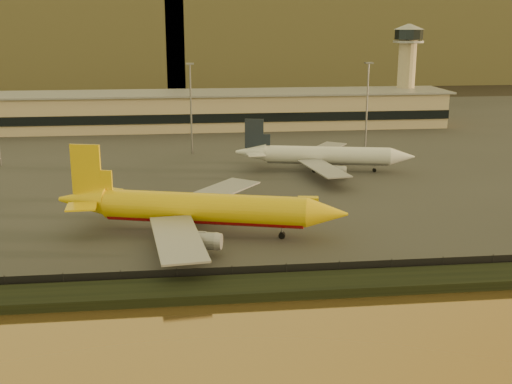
% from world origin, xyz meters
% --- Properties ---
extents(ground, '(900.00, 900.00, 0.00)m').
position_xyz_m(ground, '(0.00, 0.00, 0.00)').
color(ground, black).
rests_on(ground, ground).
extents(embankment, '(320.00, 7.00, 1.40)m').
position_xyz_m(embankment, '(0.00, -17.00, 0.70)').
color(embankment, black).
rests_on(embankment, ground).
extents(tarmac, '(320.00, 220.00, 0.20)m').
position_xyz_m(tarmac, '(0.00, 95.00, 0.10)').
color(tarmac, '#2D2D2D').
rests_on(tarmac, ground).
extents(perimeter_fence, '(300.00, 0.05, 2.20)m').
position_xyz_m(perimeter_fence, '(0.00, -13.00, 1.30)').
color(perimeter_fence, black).
rests_on(perimeter_fence, tarmac).
extents(terminal_building, '(202.00, 25.00, 12.60)m').
position_xyz_m(terminal_building, '(-14.52, 125.55, 6.25)').
color(terminal_building, tan).
rests_on(terminal_building, tarmac).
extents(control_tower, '(11.20, 11.20, 35.50)m').
position_xyz_m(control_tower, '(70.00, 131.00, 21.66)').
color(control_tower, tan).
rests_on(control_tower, tarmac).
extents(apron_light_masts, '(152.20, 12.20, 25.40)m').
position_xyz_m(apron_light_masts, '(15.00, 75.00, 15.70)').
color(apron_light_masts, slate).
rests_on(apron_light_masts, tarmac).
extents(distant_hills, '(470.00, 160.00, 70.00)m').
position_xyz_m(distant_hills, '(-20.74, 340.00, 31.39)').
color(distant_hills, brown).
rests_on(distant_hills, ground).
extents(dhl_cargo_jet, '(51.64, 49.45, 15.65)m').
position_xyz_m(dhl_cargo_jet, '(-10.05, 8.74, 4.87)').
color(dhl_cargo_jet, yellow).
rests_on(dhl_cargo_jet, tarmac).
extents(white_narrowbody_jet, '(44.63, 42.84, 12.91)m').
position_xyz_m(white_narrowbody_jet, '(22.66, 54.86, 4.05)').
color(white_narrowbody_jet, silver).
rests_on(white_narrowbody_jet, tarmac).
extents(gse_vehicle_yellow, '(4.42, 2.53, 1.88)m').
position_xyz_m(gse_vehicle_yellow, '(12.60, 24.19, 1.14)').
color(gse_vehicle_yellow, yellow).
rests_on(gse_vehicle_yellow, tarmac).
extents(gse_vehicle_white, '(4.17, 2.59, 1.74)m').
position_xyz_m(gse_vehicle_white, '(-23.24, 32.28, 1.07)').
color(gse_vehicle_white, silver).
rests_on(gse_vehicle_white, tarmac).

